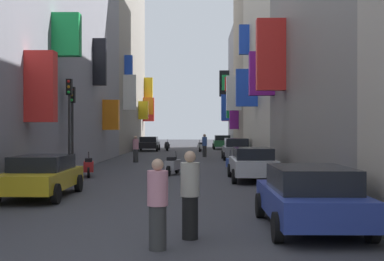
% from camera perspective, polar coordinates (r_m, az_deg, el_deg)
% --- Properties ---
extents(ground_plane, '(140.00, 140.00, 0.00)m').
position_cam_1_polar(ground_plane, '(33.07, -1.70, -3.58)').
color(ground_plane, '#38383D').
extents(building_left_mid_b, '(7.08, 12.57, 20.96)m').
position_cam_1_polar(building_left_mid_b, '(50.13, -10.27, 9.74)').
color(building_left_mid_b, gray).
rests_on(building_left_mid_b, ground).
extents(building_left_mid_c, '(7.27, 8.13, 18.27)m').
position_cam_1_polar(building_left_mid_c, '(60.04, -8.37, 6.85)').
color(building_left_mid_c, gray).
rests_on(building_left_mid_c, ground).
extents(building_right_mid_a, '(7.31, 14.55, 12.93)m').
position_cam_1_polar(building_right_mid_a, '(20.97, 19.54, 11.95)').
color(building_right_mid_a, slate).
rests_on(building_right_mid_a, ground).
extents(building_right_mid_b, '(7.32, 15.65, 14.69)m').
position_cam_1_polar(building_right_mid_b, '(35.52, 11.55, 8.56)').
color(building_right_mid_b, '#BCB29E').
rests_on(building_right_mid_b, ground).
extents(building_right_mid_c, '(7.27, 11.65, 21.77)m').
position_cam_1_polar(building_right_mid_c, '(49.38, 8.49, 10.35)').
color(building_right_mid_c, '#9E9384').
rests_on(building_right_mid_c, ground).
extents(building_right_far, '(7.13, 8.98, 12.93)m').
position_cam_1_polar(building_right_far, '(59.02, 7.09, 4.38)').
color(building_right_far, gray).
rests_on(building_right_far, ground).
extents(parked_car_black, '(2.01, 4.25, 1.38)m').
position_cam_1_polar(parked_car_black, '(51.48, -4.69, -1.39)').
color(parked_car_black, black).
rests_on(parked_car_black, ground).
extents(parked_car_silver, '(1.89, 4.37, 1.39)m').
position_cam_1_polar(parked_car_silver, '(22.37, 6.54, -3.51)').
color(parked_car_silver, '#B7B7BC').
rests_on(parked_car_silver, ground).
extents(parked_car_green, '(1.98, 4.10, 1.47)m').
position_cam_1_polar(parked_car_green, '(55.80, 3.29, -1.23)').
color(parked_car_green, '#236638').
rests_on(parked_car_green, ground).
extents(parked_car_yellow, '(1.95, 4.40, 1.33)m').
position_cam_1_polar(parked_car_yellow, '(17.54, -16.01, -4.65)').
color(parked_car_yellow, gold).
rests_on(parked_car_yellow, ground).
extents(parked_car_blue, '(2.00, 4.33, 1.38)m').
position_cam_1_polar(parked_car_blue, '(11.83, 12.62, -6.92)').
color(parked_car_blue, navy).
rests_on(parked_car_blue, ground).
extents(parked_car_grey, '(1.92, 3.91, 1.50)m').
position_cam_1_polar(parked_car_grey, '(36.86, 4.80, -1.97)').
color(parked_car_grey, slate).
rests_on(parked_car_grey, ground).
extents(scooter_red, '(0.65, 1.89, 1.13)m').
position_cam_1_polar(scooter_red, '(24.43, -11.13, -3.85)').
color(scooter_red, red).
rests_on(scooter_red, ground).
extents(scooter_blue, '(0.65, 1.79, 1.13)m').
position_cam_1_polar(scooter_blue, '(26.33, 4.45, -3.55)').
color(scooter_blue, '#2D4CAD').
rests_on(scooter_blue, ground).
extents(scooter_white, '(0.54, 1.82, 1.13)m').
position_cam_1_polar(scooter_white, '(49.67, 0.90, -1.76)').
color(scooter_white, silver).
rests_on(scooter_white, ground).
extents(scooter_silver, '(0.71, 1.96, 1.13)m').
position_cam_1_polar(scooter_silver, '(24.98, -2.09, -3.75)').
color(scooter_silver, '#ADADB2').
rests_on(scooter_silver, ground).
extents(scooter_black, '(0.59, 1.77, 1.13)m').
position_cam_1_polar(scooter_black, '(51.40, -2.72, -1.70)').
color(scooter_black, black).
rests_on(scooter_black, ground).
extents(pedestrian_crossing, '(0.40, 0.40, 1.76)m').
position_cam_1_polar(pedestrian_crossing, '(10.53, -0.22, -6.99)').
color(pedestrian_crossing, black).
rests_on(pedestrian_crossing, ground).
extents(pedestrian_near_left, '(0.51, 0.51, 1.76)m').
position_cam_1_polar(pedestrian_near_left, '(40.41, 1.37, -1.63)').
color(pedestrian_near_left, '#2C2C2C').
rests_on(pedestrian_near_left, ground).
extents(pedestrian_near_right, '(0.53, 0.53, 1.73)m').
position_cam_1_polar(pedestrian_near_right, '(34.26, -6.12, -2.00)').
color(pedestrian_near_right, '#333333').
rests_on(pedestrian_near_right, ground).
extents(pedestrian_mid_street, '(0.39, 0.39, 1.65)m').
position_cam_1_polar(pedestrian_mid_street, '(9.64, -3.74, -8.00)').
color(pedestrian_mid_street, '#373737').
rests_on(pedestrian_mid_street, ground).
extents(traffic_light_near_corner, '(0.26, 0.34, 4.16)m').
position_cam_1_polar(traffic_light_near_corner, '(25.54, -12.84, 1.66)').
color(traffic_light_near_corner, '#2D2D2D').
rests_on(traffic_light_near_corner, ground).
extents(traffic_light_far_corner, '(0.26, 0.34, 4.49)m').
position_cam_1_polar(traffic_light_far_corner, '(25.02, -13.15, 2.16)').
color(traffic_light_far_corner, '#2D2D2D').
rests_on(traffic_light_far_corner, ground).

